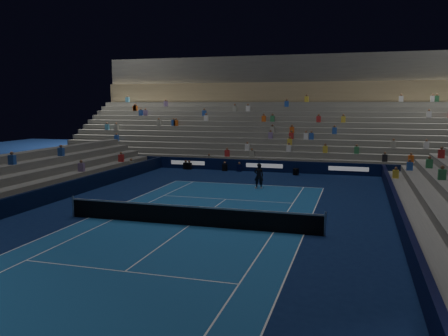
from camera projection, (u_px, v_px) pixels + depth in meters
name	position (u px, v px, depth m)	size (l,w,h in m)	color
ground	(189.00, 226.00, 22.18)	(90.00, 90.00, 0.00)	#0B1A44
court_surface	(189.00, 226.00, 22.18)	(10.97, 23.77, 0.01)	#194E8A
sponsor_barrier_far	(265.00, 166.00, 39.70)	(44.00, 0.25, 1.00)	black
sponsor_barrier_east	(405.00, 231.00, 19.43)	(0.25, 37.00, 1.00)	black
sponsor_barrier_west	(20.00, 203.00, 24.80)	(0.25, 37.00, 1.00)	black
grandstand_main	(282.00, 127.00, 48.24)	(44.00, 15.20, 11.20)	slate
tennis_net	(189.00, 215.00, 22.11)	(12.90, 0.10, 1.10)	#B2B2B7
tennis_player	(259.00, 176.00, 31.83)	(0.64, 0.42, 1.76)	black
broadcast_camera	(296.00, 172.00, 37.93)	(0.45, 0.87, 0.54)	black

